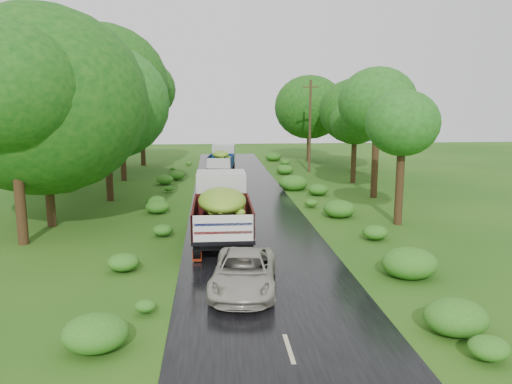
{
  "coord_description": "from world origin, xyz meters",
  "views": [
    {
      "loc": [
        -1.94,
        -15.98,
        6.4
      ],
      "look_at": [
        0.36,
        9.66,
        1.7
      ],
      "focal_mm": 35.0,
      "sensor_mm": 36.0,
      "label": 1
    }
  ],
  "objects": [
    {
      "name": "ground",
      "position": [
        0.0,
        0.0,
        0.0
      ],
      "size": [
        120.0,
        120.0,
        0.0
      ],
      "primitive_type": "plane",
      "color": "#1B4E10",
      "rests_on": "ground"
    },
    {
      "name": "road",
      "position": [
        0.0,
        5.0,
        0.01
      ],
      "size": [
        6.5,
        80.0,
        0.02
      ],
      "primitive_type": "cube",
      "color": "black",
      "rests_on": "ground"
    },
    {
      "name": "trees_right",
      "position": [
        9.26,
        25.79,
        5.54
      ],
      "size": [
        6.56,
        30.98,
        7.76
      ],
      "color": "black",
      "rests_on": "ground"
    },
    {
      "name": "car",
      "position": [
        -0.9,
        0.22,
        0.66
      ],
      "size": [
        2.72,
        4.85,
        1.28
      ],
      "primitive_type": "imported",
      "rotation": [
        0.0,
        0.0,
        -0.13
      ],
      "color": "#ABA798",
      "rests_on": "road"
    },
    {
      "name": "utility_pole",
      "position": [
        6.93,
        28.57,
        4.24
      ],
      "size": [
        1.44,
        0.3,
        8.25
      ],
      "rotation": [
        0.0,
        0.0,
        -0.14
      ],
      "color": "#382616",
      "rests_on": "ground"
    },
    {
      "name": "shrubs",
      "position": [
        0.0,
        14.0,
        0.35
      ],
      "size": [
        11.9,
        44.0,
        0.7
      ],
      "color": "#236517",
      "rests_on": "ground"
    },
    {
      "name": "truck_far",
      "position": [
        -1.0,
        28.51,
        1.38
      ],
      "size": [
        2.72,
        6.0,
        2.44
      ],
      "rotation": [
        0.0,
        0.0,
        -0.12
      ],
      "color": "black",
      "rests_on": "ground"
    },
    {
      "name": "road_lines",
      "position": [
        0.0,
        6.0,
        0.02
      ],
      "size": [
        0.12,
        69.6,
        0.0
      ],
      "color": "#BFB78C",
      "rests_on": "road"
    },
    {
      "name": "trees_left",
      "position": [
        -10.43,
        20.99,
        7.01
      ],
      "size": [
        7.66,
        31.92,
        10.06
      ],
      "color": "black",
      "rests_on": "ground"
    },
    {
      "name": "truck_near",
      "position": [
        -1.51,
        6.57,
        1.66
      ],
      "size": [
        2.54,
        6.99,
        2.93
      ],
      "rotation": [
        0.0,
        0.0,
        -0.01
      ],
      "color": "black",
      "rests_on": "ground"
    }
  ]
}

